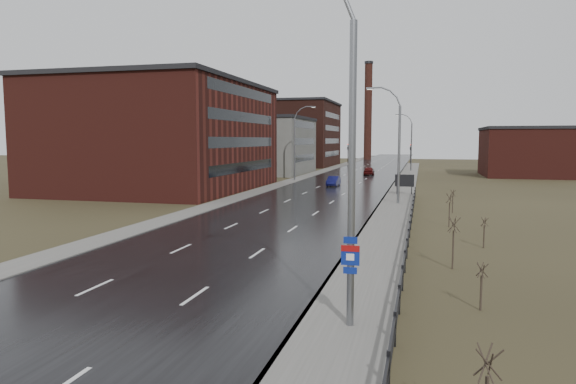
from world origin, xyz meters
The scene contains 25 objects.
ground centered at (0.00, 0.00, 0.00)m, with size 320.00×320.00×0.00m, color #2D2819.
road centered at (0.00, 60.00, 0.03)m, with size 14.00×300.00×0.06m, color black.
sidewalk_right centered at (8.60, 35.00, 0.09)m, with size 3.20×180.00×0.18m, color #595651.
curb_right centered at (7.08, 35.00, 0.09)m, with size 0.16×180.00×0.18m, color slate.
sidewalk_left centered at (-8.20, 60.00, 0.06)m, with size 2.40×260.00×0.12m, color #595651.
warehouse_near centered at (-20.99, 45.00, 6.76)m, with size 22.44×28.56×13.50m.
warehouse_mid centered at (-17.99, 78.00, 5.26)m, with size 16.32×20.40×10.50m.
warehouse_far centered at (-22.99, 108.00, 7.76)m, with size 26.52×24.48×15.50m.
building_right centered at (30.30, 82.00, 4.26)m, with size 18.36×16.32×8.50m.
smokestack centered at (-6.00, 150.00, 15.50)m, with size 2.70×2.70×30.70m.
streetlight_main centered at (8.47, 2.00, 6.06)m, with size 3.91×0.29×12.11m.
streetlight_right_mid centered at (8.50, 36.00, 5.84)m, with size 3.36×0.28×11.35m.
streetlight_left centered at (-7.70, 62.00, 5.84)m, with size 3.36×0.28×11.35m.
streetlight_right_far centered at (8.50, 90.00, 5.84)m, with size 3.36×0.28×11.35m.
guardrail centered at (10.30, 18.31, 0.71)m, with size 0.10×53.05×1.10m.
shrub_b centered at (13.20, 5.19, 0.95)m, with size 0.43×0.45×1.79m.
shrub_c centered at (12.54, 11.32, 1.37)m, with size 0.61×0.64×2.58m.
shrub_d centered at (14.57, 16.97, 0.95)m, with size 0.43×0.45×1.80m.
shrub_e centered at (12.96, 23.87, 1.30)m, with size 0.58×0.61×2.45m.
shrub_f centered at (13.59, 31.44, 1.08)m, with size 0.49×0.51×2.03m.
billboard centered at (9.10, 44.36, 1.65)m, with size 2.12×0.17×2.41m.
traffic_light_left centered at (-8.00, 120.00, 4.60)m, with size 0.58×2.73×5.30m.
traffic_light_right centered at (8.00, 120.00, 4.60)m, with size 0.58×2.73×5.30m.
car_near centered at (-0.61, 54.09, 0.66)m, with size 1.39×3.99×1.31m, color #0D0E42.
car_far centered at (1.87, 77.02, 0.75)m, with size 1.77×4.40×1.50m, color #430B0B.
Camera 1 is at (10.98, -14.42, 6.28)m, focal length 32.00 mm.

